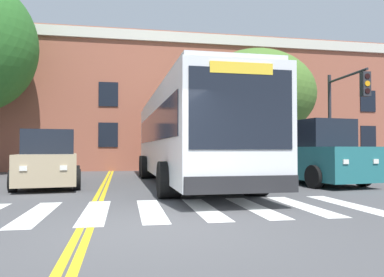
{
  "coord_description": "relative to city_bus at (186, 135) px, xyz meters",
  "views": [
    {
      "loc": [
        -0.48,
        -6.08,
        1.3
      ],
      "look_at": [
        1.88,
        6.47,
        1.64
      ],
      "focal_mm": 35.0,
      "sensor_mm": 36.0,
      "label": 1
    }
  ],
  "objects": [
    {
      "name": "crosswalk",
      "position": [
        -1.17,
        -5.68,
        -1.81
      ],
      "size": [
        8.45,
        3.11,
        0.01
      ],
      "color": "white",
      "rests_on": "ground"
    },
    {
      "name": "lane_line_yellow_outer",
      "position": [
        -2.84,
        8.32,
        -1.81
      ],
      "size": [
        0.12,
        36.0,
        0.01
      ],
      "primitive_type": "cube",
      "color": "gold",
      "rests_on": "ground"
    },
    {
      "name": "car_teal_far_lane",
      "position": [
        4.54,
        -0.67,
        -0.72
      ],
      "size": [
        2.7,
        5.31,
        2.31
      ],
      "color": "#236B70",
      "rests_on": "ground"
    },
    {
      "name": "car_tan_near_lane",
      "position": [
        -4.77,
        -0.22,
        -0.95
      ],
      "size": [
        2.41,
        4.42,
        1.92
      ],
      "color": "tan",
      "rests_on": "ground"
    },
    {
      "name": "street_tree_curbside_large",
      "position": [
        4.6,
        4.69,
        2.31
      ],
      "size": [
        8.16,
        7.77,
        6.39
      ],
      "color": "brown",
      "rests_on": "ground"
    },
    {
      "name": "building_facade",
      "position": [
        -3.11,
        12.6,
        2.36
      ],
      "size": [
        41.63,
        8.63,
        8.32
      ],
      "color": "#9E5642",
      "rests_on": "ground"
    },
    {
      "name": "traffic_light_near_corner",
      "position": [
        7.52,
        1.66,
        1.49
      ],
      "size": [
        0.43,
        3.21,
        4.88
      ],
      "color": "#28282D",
      "rests_on": "ground"
    },
    {
      "name": "city_bus",
      "position": [
        0.0,
        0.0,
        0.0
      ],
      "size": [
        3.08,
        12.4,
        3.35
      ],
      "color": "white",
      "rests_on": "ground"
    },
    {
      "name": "lane_line_yellow_inner",
      "position": [
        -3.0,
        8.32,
        -1.81
      ],
      "size": [
        0.12,
        36.0,
        0.01
      ],
      "primitive_type": "cube",
      "color": "gold",
      "rests_on": "ground"
    },
    {
      "name": "ground_plane",
      "position": [
        -1.87,
        -7.49,
        -1.81
      ],
      "size": [
        120.0,
        120.0,
        0.0
      ],
      "primitive_type": "plane",
      "color": "#4C4C4F"
    }
  ]
}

